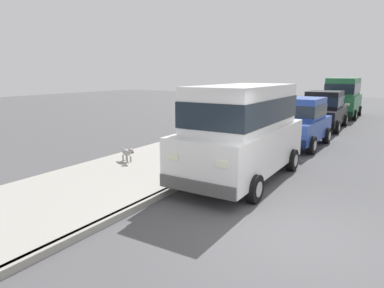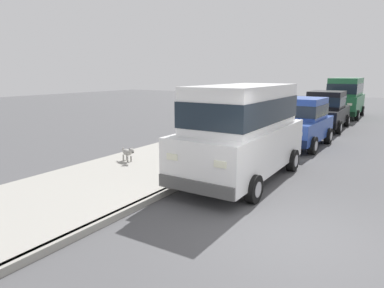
{
  "view_description": "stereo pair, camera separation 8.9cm",
  "coord_description": "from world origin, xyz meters",
  "px_view_note": "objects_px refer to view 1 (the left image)",
  "views": [
    {
      "loc": [
        1.38,
        -5.62,
        2.82
      ],
      "look_at": [
        -3.65,
        2.44,
        0.85
      ],
      "focal_mm": 32.01,
      "sensor_mm": 36.0,
      "label": 1
    },
    {
      "loc": [
        1.45,
        -5.57,
        2.82
      ],
      "look_at": [
        -3.65,
        2.44,
        0.85
      ],
      "focal_mm": 32.01,
      "sensor_mm": 36.0,
      "label": 2
    }
  ],
  "objects_px": {
    "car_blue_hatchback": "(299,121)",
    "car_green_van": "(343,95)",
    "car_black_sedan": "(324,109)",
    "car_white_van": "(243,128)",
    "dog_grey": "(128,152)"
  },
  "relations": [
    {
      "from": "car_white_van",
      "to": "car_green_van",
      "type": "xyz_separation_m",
      "value": [
        0.06,
        15.94,
        0.0
      ]
    },
    {
      "from": "car_blue_hatchback",
      "to": "dog_grey",
      "type": "relative_size",
      "value": 5.28
    },
    {
      "from": "car_green_van",
      "to": "dog_grey",
      "type": "bearing_deg",
      "value": -102.12
    },
    {
      "from": "car_blue_hatchback",
      "to": "car_black_sedan",
      "type": "height_order",
      "value": "car_black_sedan"
    },
    {
      "from": "car_black_sedan",
      "to": "car_white_van",
      "type": "bearing_deg",
      "value": -90.12
    },
    {
      "from": "car_white_van",
      "to": "car_green_van",
      "type": "bearing_deg",
      "value": 89.79
    },
    {
      "from": "car_blue_hatchback",
      "to": "dog_grey",
      "type": "distance_m",
      "value": 6.95
    },
    {
      "from": "car_blue_hatchback",
      "to": "dog_grey",
      "type": "height_order",
      "value": "car_blue_hatchback"
    },
    {
      "from": "car_blue_hatchback",
      "to": "car_green_van",
      "type": "distance_m",
      "value": 10.72
    },
    {
      "from": "dog_grey",
      "to": "car_green_van",
      "type": "bearing_deg",
      "value": 77.88
    },
    {
      "from": "car_green_van",
      "to": "dog_grey",
      "type": "height_order",
      "value": "car_green_van"
    },
    {
      "from": "car_white_van",
      "to": "dog_grey",
      "type": "height_order",
      "value": "car_white_van"
    },
    {
      "from": "car_green_van",
      "to": "dog_grey",
      "type": "xyz_separation_m",
      "value": [
        -3.57,
        -16.62,
        -0.97
      ]
    },
    {
      "from": "car_black_sedan",
      "to": "dog_grey",
      "type": "xyz_separation_m",
      "value": [
        -3.53,
        -10.96,
        -0.55
      ]
    },
    {
      "from": "car_white_van",
      "to": "car_blue_hatchback",
      "type": "bearing_deg",
      "value": 88.76
    }
  ]
}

